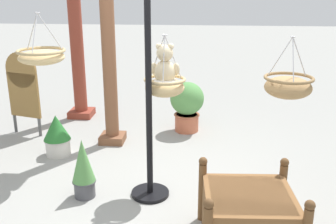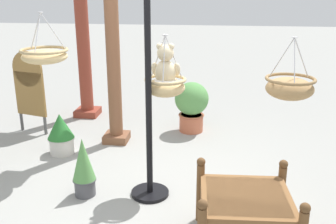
# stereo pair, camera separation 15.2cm
# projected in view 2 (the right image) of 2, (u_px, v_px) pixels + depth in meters

# --- Properties ---
(ground_plane) EXTENTS (40.00, 40.00, 0.00)m
(ground_plane) POSITION_uv_depth(u_px,v_px,m) (170.00, 196.00, 4.58)
(ground_plane) COLOR gray
(display_pole_central) EXTENTS (0.44, 0.44, 2.29)m
(display_pole_central) POSITION_uv_depth(u_px,v_px,m) (149.00, 139.00, 4.41)
(display_pole_central) COLOR black
(display_pole_central) RESTS_ON ground
(hanging_basket_with_teddy) EXTENTS (0.48, 0.48, 0.70)m
(hanging_basket_with_teddy) POSITION_uv_depth(u_px,v_px,m) (165.00, 86.00, 4.45)
(hanging_basket_with_teddy) COLOR tan
(teddy_bear) EXTENTS (0.33, 0.29, 0.48)m
(teddy_bear) POSITION_uv_depth(u_px,v_px,m) (166.00, 67.00, 4.41)
(teddy_bear) COLOR beige
(hanging_basket_left_high) EXTENTS (0.58, 0.58, 0.62)m
(hanging_basket_left_high) POSITION_uv_depth(u_px,v_px,m) (44.00, 55.00, 4.78)
(hanging_basket_left_high) COLOR tan
(hanging_basket_right_low) EXTENTS (0.55, 0.55, 0.69)m
(hanging_basket_right_low) POSITION_uv_depth(u_px,v_px,m) (290.00, 87.00, 4.36)
(hanging_basket_right_low) COLOR #A37F51
(greenhouse_pillar_left) EXTENTS (0.44, 0.44, 2.74)m
(greenhouse_pillar_left) POSITION_uv_depth(u_px,v_px,m) (83.00, 45.00, 7.00)
(greenhouse_pillar_left) COLOR brown
(greenhouse_pillar_left) RESTS_ON ground
(greenhouse_pillar_right) EXTENTS (0.39, 0.39, 2.93)m
(greenhouse_pillar_right) POSITION_uv_depth(u_px,v_px,m) (113.00, 51.00, 5.75)
(greenhouse_pillar_right) COLOR brown
(greenhouse_pillar_right) RESTS_ON ground
(wooden_planter_box) EXTENTS (0.94, 0.93, 0.71)m
(wooden_planter_box) POSITION_uv_depth(u_px,v_px,m) (245.00, 219.00, 3.63)
(wooden_planter_box) COLOR brown
(wooden_planter_box) RESTS_ON ground
(potted_plant_fern_front) EXTENTS (0.56, 0.56, 0.83)m
(potted_plant_fern_front) POSITION_uv_depth(u_px,v_px,m) (192.00, 104.00, 6.48)
(potted_plant_fern_front) COLOR #BC6042
(potted_plant_fern_front) RESTS_ON ground
(potted_plant_bushy_green) EXTENTS (0.27, 0.27, 0.70)m
(potted_plant_bushy_green) POSITION_uv_depth(u_px,v_px,m) (84.00, 167.00, 4.50)
(potted_plant_bushy_green) COLOR #4C4C51
(potted_plant_bushy_green) RESTS_ON ground
(potted_plant_conical_shrub) EXTENTS (0.38, 0.38, 0.60)m
(potted_plant_conical_shrub) POSITION_uv_depth(u_px,v_px,m) (61.00, 133.00, 5.65)
(potted_plant_conical_shrub) COLOR beige
(potted_plant_conical_shrub) RESTS_ON ground
(display_sign_board) EXTENTS (0.56, 0.19, 1.35)m
(display_sign_board) POSITION_uv_depth(u_px,v_px,m) (29.00, 85.00, 6.31)
(display_sign_board) COLOR olive
(display_sign_board) RESTS_ON ground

